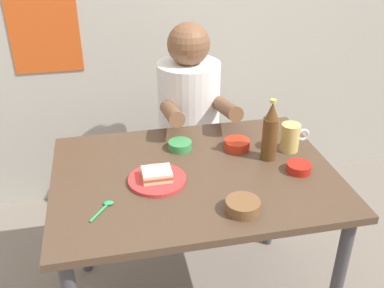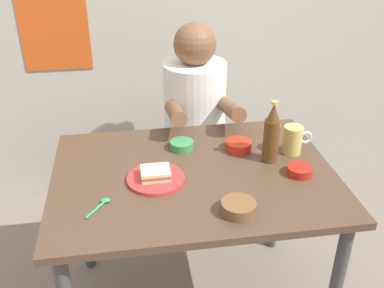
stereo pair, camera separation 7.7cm
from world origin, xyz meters
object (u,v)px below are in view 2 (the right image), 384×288
dining_table (194,192)px  person_seated (195,102)px  plate_orange (156,179)px  sandwich (156,173)px  beer_bottle (272,134)px  beer_mug (293,140)px  sambal_bowl_red (299,170)px  stool (194,170)px

dining_table → person_seated: bearing=80.3°
plate_orange → dining_table: bearing=11.7°
person_seated → plate_orange: person_seated is taller
plate_orange → sandwich: (0.00, -0.00, 0.02)m
sandwich → beer_bottle: bearing=9.2°
person_seated → plate_orange: 0.70m
sandwich → beer_mug: 0.60m
dining_table → beer_mug: beer_mug is taller
sambal_bowl_red → stool: bearing=112.7°
beer_bottle → person_seated: bearing=110.5°
beer_bottle → sambal_bowl_red: 0.18m
person_seated → sambal_bowl_red: person_seated is taller
stool → plate_orange: 0.81m
sambal_bowl_red → beer_mug: bearing=79.2°
sambal_bowl_red → plate_orange: bearing=175.3°
person_seated → stool: bearing=90.0°
dining_table → beer_mug: 0.47m
dining_table → stool: 0.70m
beer_mug → sambal_bowl_red: beer_mug is taller
stool → plate_orange: (-0.26, -0.66, 0.40)m
stool → sandwich: size_ratio=4.09×
stool → sandwich: (-0.26, -0.66, 0.42)m
plate_orange → beer_mug: size_ratio=1.75×
stool → person_seated: person_seated is taller
person_seated → beer_bottle: person_seated is taller
dining_table → beer_bottle: 0.39m
person_seated → sandwich: size_ratio=6.54×
stool → beer_mug: 0.78m
stool → beer_bottle: 0.81m
sandwich → beer_mug: beer_mug is taller
dining_table → beer_mug: bearing=12.0°
plate_orange → sandwich: sandwich is taller
plate_orange → sambal_bowl_red: bearing=-4.7°
beer_mug → beer_bottle: size_ratio=0.48×
person_seated → beer_bottle: bearing=-69.5°
stool → beer_mug: beer_mug is taller
stool → beer_bottle: size_ratio=1.72×
beer_bottle → sambal_bowl_red: beer_bottle is taller
plate_orange → beer_mug: (0.59, 0.12, 0.05)m
stool → plate_orange: bearing=-111.3°
beer_mug → sambal_bowl_red: 0.18m
beer_bottle → dining_table: bearing=-172.0°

